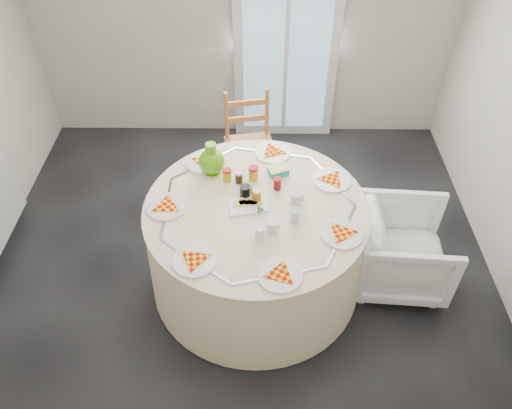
{
  "coord_description": "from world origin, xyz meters",
  "views": [
    {
      "loc": [
        0.15,
        -2.49,
        3.13
      ],
      "look_at": [
        0.13,
        -0.04,
        0.8
      ],
      "focal_mm": 35.0,
      "sensor_mm": 36.0,
      "label": 1
    }
  ],
  "objects_px": {
    "wooden_chair": "(250,146)",
    "armchair": "(404,243)",
    "green_pitcher": "(212,162)",
    "table": "(256,246)"
  },
  "relations": [
    {
      "from": "green_pitcher",
      "to": "table",
      "type": "bearing_deg",
      "value": -64.79
    },
    {
      "from": "table",
      "to": "armchair",
      "type": "bearing_deg",
      "value": 1.65
    },
    {
      "from": "table",
      "to": "wooden_chair",
      "type": "bearing_deg",
      "value": 93.2
    },
    {
      "from": "table",
      "to": "green_pitcher",
      "type": "height_order",
      "value": "green_pitcher"
    },
    {
      "from": "table",
      "to": "wooden_chair",
      "type": "height_order",
      "value": "wooden_chair"
    },
    {
      "from": "wooden_chair",
      "to": "armchair",
      "type": "distance_m",
      "value": 1.57
    },
    {
      "from": "armchair",
      "to": "green_pitcher",
      "type": "distance_m",
      "value": 1.53
    },
    {
      "from": "table",
      "to": "armchair",
      "type": "relative_size",
      "value": 2.27
    },
    {
      "from": "table",
      "to": "armchair",
      "type": "height_order",
      "value": "table"
    },
    {
      "from": "armchair",
      "to": "table",
      "type": "bearing_deg",
      "value": 95.82
    }
  ]
}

